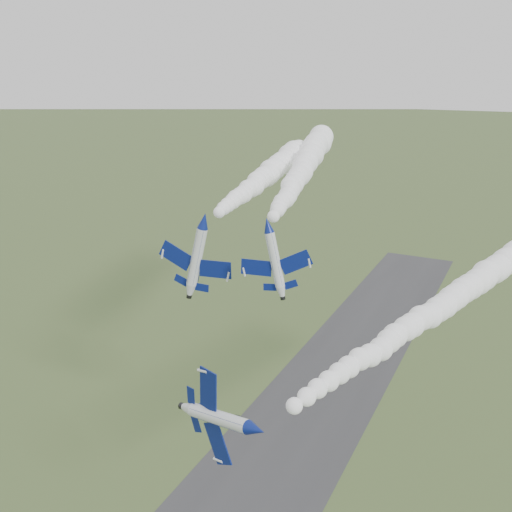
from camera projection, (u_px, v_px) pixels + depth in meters
The scene contains 7 objects.
runway at pixel (277, 458), 103.36m from camera, with size 24.00×260.00×0.04m, color #313134.
jet_lead at pixel (255, 430), 55.51m from camera, with size 6.51×12.86×10.59m.
smoke_trail_jet_lead at pixel (432, 312), 77.81m from camera, with size 4.61×61.28×4.61m, color silver, non-canonical shape.
jet_pair_left at pixel (204, 221), 80.77m from camera, with size 11.27×13.69×4.01m.
smoke_trail_jet_pair_left at pixel (267, 175), 108.76m from camera, with size 5.47×56.05×5.47m, color silver, non-canonical shape.
jet_pair_right at pixel (268, 225), 76.21m from camera, with size 9.84×11.71×3.38m.
smoke_trail_jet_pair_right at pixel (303, 167), 110.52m from camera, with size 5.97×70.40×5.97m, color silver, non-canonical shape.
Camera 1 is at (35.21, -49.35, 67.16)m, focal length 40.00 mm.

